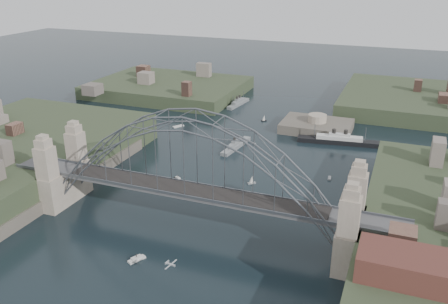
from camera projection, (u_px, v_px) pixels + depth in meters
ground at (192, 227)px, 98.55m from camera, size 500.00×500.00×0.00m
bridge at (191, 172)px, 93.99m from camera, size 84.00×13.80×24.60m
headland_nw at (169, 92)px, 199.18m from camera, size 60.00×45.00×9.00m
headland_ne at (440, 108)px, 176.48m from camera, size 70.00×55.00×9.50m
fort_island at (316, 132)px, 155.16m from camera, size 22.00×16.00×9.40m
wharf_shed at (429, 271)px, 67.82m from camera, size 20.00×8.00×4.00m
naval_cruiser_near at (236, 145)px, 140.34m from camera, size 3.88×15.97×4.75m
naval_cruiser_far at (238, 103)px, 182.39m from camera, size 3.91×15.25×5.10m
ocean_liner at (339, 141)px, 143.50m from camera, size 25.01×6.71×6.08m
aeroplane at (170, 264)px, 77.01m from camera, size 1.73×3.15×0.46m
small_boat_a at (178, 179)px, 119.70m from camera, size 2.61×2.13×1.43m
small_boat_b at (252, 180)px, 117.36m from camera, size 1.96×1.78×2.38m
small_boat_c at (137, 259)px, 87.29m from camera, size 2.52×3.47×1.43m
small_boat_d at (329, 178)px, 120.32m from camera, size 0.99×2.28×0.45m
small_boat_e at (178, 126)px, 158.55m from camera, size 3.07×4.02×0.45m
small_boat_f at (254, 144)px, 143.25m from camera, size 1.43×1.42×0.45m
small_boat_h at (264, 118)px, 163.92m from camera, size 1.80×1.56×2.38m
small_boat_i at (339, 206)px, 105.05m from camera, size 2.56×1.84×2.38m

